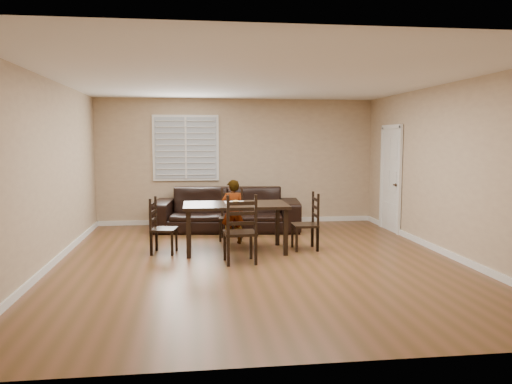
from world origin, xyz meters
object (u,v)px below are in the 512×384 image
Objects in this scene: child at (233,212)px; chair_right at (311,224)px; chair_left at (157,228)px; sofa at (227,209)px; dining_table at (235,209)px; donut at (236,201)px; chair_near at (232,216)px; chair_far at (241,233)px.

chair_right is at bearing 146.11° from child.
sofa is at bearing -23.61° from chair_left.
chair_right is at bearing -0.03° from dining_table.
sofa is (-0.01, 1.34, -0.14)m from child.
chair_left is 1.35m from donut.
sofa is (-0.03, 1.76, -0.38)m from donut.
child is (1.26, 0.59, 0.15)m from chair_left.
chair_right is at bearing -81.25° from chair_left.
sofa reaches higher than donut.
dining_table is 1.29m from chair_left.
donut reaches higher than dining_table.
chair_near is at bearing -41.79° from chair_left.
chair_left is 2.53m from chair_right.
sofa is at bearing 90.50° from dining_table.
chair_right reaches higher than chair_left.
sofa is (-0.03, 0.90, 0.00)m from chair_near.
chair_far reaches higher than dining_table.
child reaches higher than chair_far.
chair_far is 10.65× the size of donut.
sofa is at bearing -93.62° from chair_far.
chair_left is (-1.28, -1.04, -0.01)m from chair_near.
chair_near is 1.65m from chair_left.
chair_near is 0.83× the size of child.
chair_left reaches higher than donut.
chair_near is 1.03× the size of chair_left.
chair_left is at bearing -131.90° from chair_near.
sofa is at bearing -97.53° from child.
sofa reaches higher than dining_table.
chair_right is (1.25, -1.06, 0.01)m from chair_near.
chair_far is 0.36× the size of sofa.
donut is at bearing 83.66° from dining_table.
chair_right reaches higher than dining_table.
dining_table is 1.48× the size of child.
dining_table is 1.97m from sofa.
sofa is (1.25, 1.93, 0.02)m from chair_left.
chair_left is at bearing -90.04° from chair_right.
chair_left is 0.31× the size of sofa.
chair_far is (-0.01, -1.95, 0.05)m from chair_near.
dining_table is 1.09m from chair_near.
child is 0.49m from donut.
child is (-0.02, -0.45, 0.14)m from chair_near.
chair_far is 1.50m from child.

